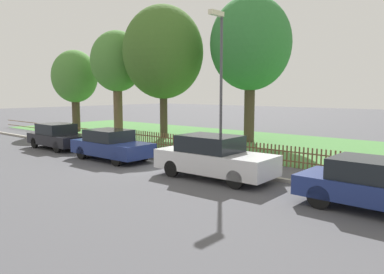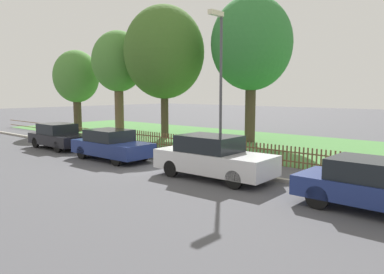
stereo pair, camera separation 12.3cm
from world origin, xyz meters
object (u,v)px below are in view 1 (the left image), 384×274
parked_car_black_saloon (111,145)px  parked_car_red_compact (377,185)px  parked_car_silver_hatchback (58,136)px  tree_nearest_kerb (75,77)px  tree_mid_park (163,53)px  tree_far_left (251,44)px  street_lamp (220,73)px  parked_car_navy_estate (214,157)px  covered_motorcycle (204,145)px  tree_behind_motorcycle (117,62)px

parked_car_black_saloon → parked_car_red_compact: (11.23, -0.02, -0.01)m
parked_car_silver_hatchback → parked_car_red_compact: bearing=-0.2°
parked_car_black_saloon → tree_nearest_kerb: tree_nearest_kerb is taller
tree_mid_park → tree_nearest_kerb: bearing=-168.0°
parked_car_silver_hatchback → parked_car_red_compact: size_ratio=0.96×
tree_far_left → parked_car_silver_hatchback: bearing=-124.4°
street_lamp → parked_car_navy_estate: bearing=-60.1°
covered_motorcycle → tree_far_left: tree_far_left is taller
tree_far_left → street_lamp: 8.89m
parked_car_navy_estate → covered_motorcycle: (-2.79, 2.93, -0.15)m
tree_nearest_kerb → tree_mid_park: size_ratio=0.72×
tree_mid_park → street_lamp: 10.96m
parked_car_navy_estate → tree_nearest_kerb: (-17.86, 5.64, 3.44)m
parked_car_red_compact → tree_behind_motorcycle: 20.64m
tree_far_left → street_lamp: bearing=-65.6°
tree_behind_motorcycle → tree_nearest_kerb: bearing=-170.2°
tree_nearest_kerb → parked_car_navy_estate: bearing=-17.5°
parked_car_silver_hatchback → covered_motorcycle: (7.94, 2.89, -0.06)m
covered_motorcycle → parked_car_black_saloon: bearing=-138.2°
parked_car_red_compact → tree_mid_park: (-15.37, 7.51, 4.97)m
covered_motorcycle → parked_car_silver_hatchback: bearing=-164.5°
parked_car_navy_estate → tree_far_left: (-4.39, 9.31, 5.17)m
parked_car_navy_estate → tree_mid_park: tree_mid_park is taller
parked_car_navy_estate → parked_car_red_compact: size_ratio=1.09×
covered_motorcycle → street_lamp: size_ratio=0.33×
parked_car_navy_estate → tree_behind_motorcycle: (-13.57, 6.38, 4.38)m
parked_car_black_saloon → parked_car_navy_estate: (5.74, 0.16, 0.07)m
parked_car_red_compact → tree_mid_park: 17.82m
parked_car_silver_hatchback → tree_mid_park: 8.87m
parked_car_red_compact → tree_behind_motorcycle: bearing=161.3°
parked_car_black_saloon → tree_far_left: tree_far_left is taller
parked_car_silver_hatchback → parked_car_black_saloon: parked_car_black_saloon is taller
covered_motorcycle → tree_mid_park: size_ratio=0.23×
covered_motorcycle → street_lamp: bearing=-41.7°
parked_car_black_saloon → street_lamp: street_lamp is taller
tree_nearest_kerb → tree_behind_motorcycle: size_ratio=0.85×
parked_car_navy_estate → tree_nearest_kerb: tree_nearest_kerb is taller
tree_mid_park → tree_far_left: tree_far_left is taller
parked_car_silver_hatchback → covered_motorcycle: bearing=20.5°
parked_car_black_saloon → tree_mid_park: (-4.15, 7.49, 4.96)m
parked_car_silver_hatchback → parked_car_navy_estate: bearing=0.3°
tree_far_left → tree_behind_motorcycle: bearing=-162.3°
parked_car_silver_hatchback → tree_far_left: tree_far_left is taller
tree_behind_motorcycle → tree_far_left: bearing=17.7°
parked_car_black_saloon → tree_far_left: 10.91m
parked_car_red_compact → tree_far_left: tree_far_left is taller
parked_car_navy_estate → tree_nearest_kerb: bearing=160.5°
parked_car_black_saloon → tree_nearest_kerb: bearing=153.7°
parked_car_silver_hatchback → tree_mid_park: size_ratio=0.45×
parked_car_silver_hatchback → tree_behind_motorcycle: 8.26m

